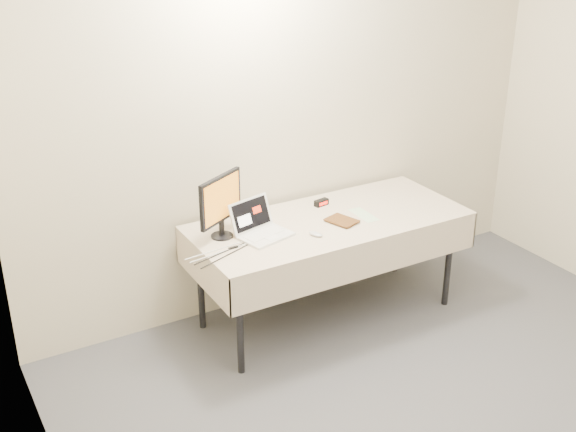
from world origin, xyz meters
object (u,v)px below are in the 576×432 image
book (335,212)px  table (329,228)px  monitor (221,202)px  laptop (260,227)px

book → table: bearing=58.9°
monitor → laptop: bearing=-51.0°
monitor → book: (0.71, -0.21, -0.14)m
book → monitor: bearing=145.1°
laptop → table: bearing=-17.0°
table → laptop: bearing=177.2°
laptop → book: bearing=-28.9°
table → monitor: (-0.73, 0.11, 0.30)m
table → monitor: size_ratio=4.55×
table → book: 0.19m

